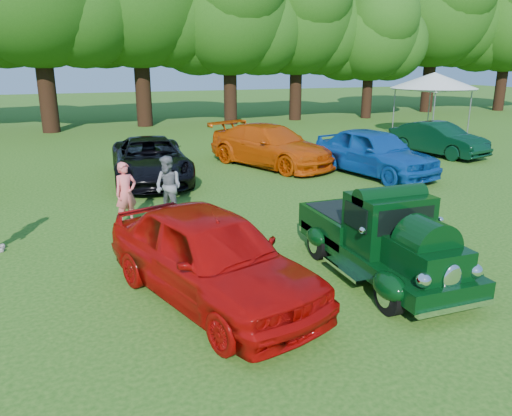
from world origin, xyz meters
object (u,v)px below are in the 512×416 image
object	(u,v)px
hero_pickup	(381,239)
back_car_black	(150,160)
spectator_pink	(126,193)
back_car_green	(438,139)
back_car_orange	(271,146)
back_car_blue	(374,152)
spectator_grey	(168,187)
canopy_tent	(434,81)
red_convertible	(211,256)

from	to	relation	value
hero_pickup	back_car_black	world-z (taller)	hero_pickup
spectator_pink	back_car_green	bearing A→B (deg)	-0.78
back_car_green	back_car_orange	bearing A→B (deg)	162.36
back_car_blue	back_car_green	xyz separation A→B (m)	(4.77, 2.39, -0.13)
back_car_green	spectator_grey	bearing A→B (deg)	-173.90
back_car_blue	spectator_grey	distance (m)	8.24
back_car_orange	canopy_tent	world-z (taller)	canopy_tent
red_convertible	back_car_green	distance (m)	16.21
spectator_pink	back_car_blue	bearing A→B (deg)	-4.36
spectator_grey	spectator_pink	bearing A→B (deg)	-115.74
hero_pickup	spectator_grey	xyz separation A→B (m)	(-3.09, 5.14, 0.09)
red_convertible	back_car_black	xyz separation A→B (m)	(0.41, 9.25, -0.07)
hero_pickup	spectator_pink	distance (m)	6.44
back_car_blue	back_car_orange	bearing A→B (deg)	123.80
red_convertible	back_car_green	world-z (taller)	red_convertible
back_car_blue	spectator_grey	bearing A→B (deg)	-175.28
hero_pickup	spectator_pink	size ratio (longest dim) A/B	2.66
hero_pickup	spectator_grey	distance (m)	6.00
back_car_black	spectator_grey	world-z (taller)	spectator_grey
back_car_orange	canopy_tent	size ratio (longest dim) A/B	1.06
spectator_pink	canopy_tent	bearing A→B (deg)	8.95
hero_pickup	back_car_green	bearing A→B (deg)	46.19
spectator_pink	spectator_grey	size ratio (longest dim) A/B	0.98
red_convertible	back_car_black	bearing A→B (deg)	68.92
back_car_black	back_car_blue	distance (m)	7.90
hero_pickup	red_convertible	xyz separation A→B (m)	(-3.32, 0.11, 0.09)
back_car_orange	spectator_grey	xyz separation A→B (m)	(-4.98, -5.20, 0.01)
back_car_black	back_car_orange	world-z (taller)	back_car_orange
spectator_grey	hero_pickup	bearing A→B (deg)	-8.42
back_car_blue	back_car_green	size ratio (longest dim) A/B	1.14
back_car_orange	back_car_black	bearing A→B (deg)	167.13
red_convertible	back_car_orange	world-z (taller)	red_convertible
back_car_black	spectator_pink	size ratio (longest dim) A/B	3.33
red_convertible	canopy_tent	xyz separation A→B (m)	(16.37, 14.73, 2.13)
back_car_orange	back_car_blue	distance (m)	4.01
hero_pickup	back_car_orange	world-z (taller)	hero_pickup
back_car_blue	hero_pickup	bearing A→B (deg)	-134.71
hero_pickup	back_car_blue	distance (m)	8.96
back_car_green	back_car_black	bearing A→B (deg)	167.96
back_car_black	back_car_green	world-z (taller)	back_car_black
spectator_pink	canopy_tent	distance (m)	20.06
back_car_blue	spectator_pink	world-z (taller)	back_car_blue
spectator_pink	spectator_grey	bearing A→B (deg)	-7.40
red_convertible	back_car_orange	size ratio (longest dim) A/B	0.86
red_convertible	back_car_black	world-z (taller)	red_convertible
red_convertible	spectator_grey	size ratio (longest dim) A/B	2.93
back_car_black	spectator_pink	distance (m)	4.68
back_car_blue	red_convertible	bearing A→B (deg)	-149.79
back_car_orange	back_car_green	size ratio (longest dim) A/B	1.28
back_car_orange	back_car_green	world-z (taller)	back_car_orange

